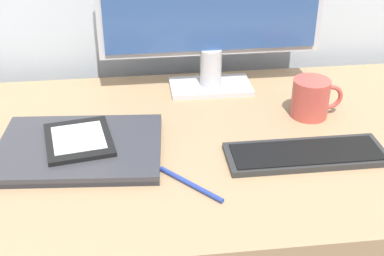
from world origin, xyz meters
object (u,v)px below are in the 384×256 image
Objects in this scene: keyboard at (306,154)px; coffee_mug at (311,98)px; pen at (190,183)px; laptop at (80,148)px; ereader at (79,139)px.

keyboard is 0.18m from coffee_mug.
pen is at bearing -142.07° from coffee_mug.
pen is at bearing -164.57° from keyboard.
laptop is 2.86× the size of pen.
keyboard is at bearing -110.13° from coffee_mug.
ereader is (-0.44, 0.08, 0.02)m from keyboard.
coffee_mug reaches higher than pen.
pen is at bearing -35.49° from ereader.
coffee_mug is at bearing 9.55° from ereader.
coffee_mug is (0.50, 0.08, 0.02)m from ereader.
keyboard is at bearing 15.43° from pen.
ereader is 0.50m from coffee_mug.
ereader reaches higher than keyboard.
coffee_mug is 0.97× the size of pen.
coffee_mug is 0.37m from pen.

